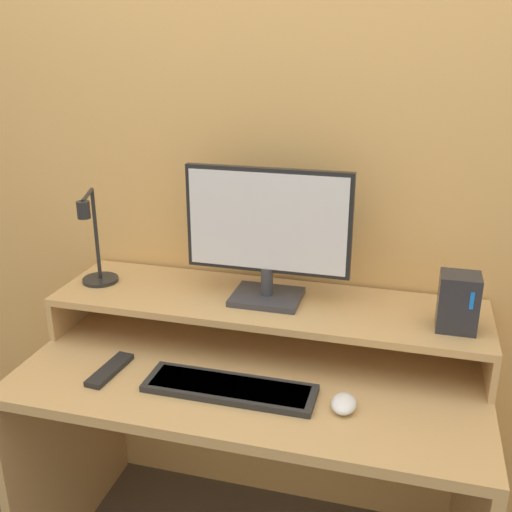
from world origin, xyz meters
TOP-DOWN VIEW (x-y plane):
  - wall_back at (0.00, 0.70)m, footprint 6.00×0.05m
  - desk at (0.00, 0.33)m, footprint 1.30×0.67m
  - monitor_shelf at (0.00, 0.49)m, footprint 1.30×0.35m
  - monitor at (0.00, 0.50)m, footprint 0.49×0.17m
  - desk_lamp at (-0.54, 0.45)m, footprint 0.12×0.21m
  - router_dock at (0.54, 0.45)m, footprint 0.11×0.09m
  - keyboard at (-0.03, 0.20)m, footprint 0.46×0.14m
  - mouse at (0.28, 0.20)m, footprint 0.06×0.09m
  - remote_control at (-0.38, 0.20)m, footprint 0.06×0.18m

SIDE VIEW (x-z plane):
  - desk at x=0.00m, z-range 0.16..0.91m
  - remote_control at x=-0.38m, z-range 0.74..0.76m
  - keyboard at x=-0.03m, z-range 0.74..0.76m
  - mouse at x=0.28m, z-range 0.74..0.78m
  - monitor_shelf at x=0.00m, z-range 0.79..0.94m
  - router_dock at x=0.54m, z-range 0.89..1.04m
  - desk_lamp at x=-0.54m, z-range 0.85..1.16m
  - monitor at x=0.00m, z-range 0.90..1.30m
  - wall_back at x=0.00m, z-range 0.00..2.50m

